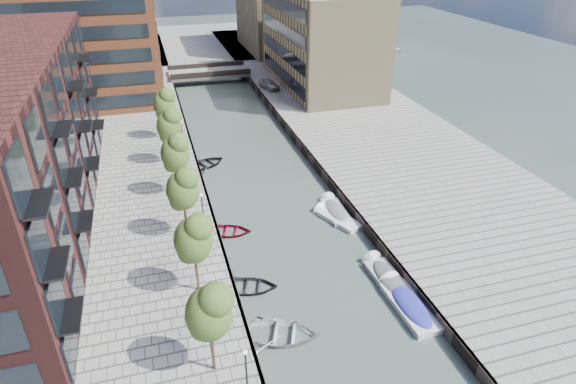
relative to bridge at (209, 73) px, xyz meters
name	(u,v)px	position (x,y,z in m)	size (l,w,h in m)	color
water	(251,158)	(0.00, -32.00, -1.39)	(300.00, 300.00, 0.00)	#38473F
quay_right	(381,138)	(16.00, -32.00, -0.89)	(20.00, 140.00, 1.00)	gray
quay_wall_left	(196,160)	(-6.10, -32.00, -0.89)	(0.25, 140.00, 1.00)	#332823
quay_wall_right	(302,148)	(6.10, -32.00, -0.89)	(0.25, 140.00, 1.00)	#332823
far_closure	(191,44)	(0.00, 28.00, -0.89)	(80.00, 40.00, 1.00)	gray
apartment_block	(20,147)	(-20.00, -42.00, 6.61)	(8.00, 38.00, 14.00)	black
tan_block_near	(321,38)	(16.00, -10.00, 6.61)	(12.00, 25.00, 14.00)	tan
tan_block_far	(276,7)	(16.00, 16.00, 7.61)	(12.00, 20.00, 16.00)	tan
bridge	(209,73)	(0.00, 0.00, 0.00)	(13.00, 6.00, 1.30)	gray
tree_1	(208,311)	(-8.50, -61.00, 3.92)	(2.50, 2.50, 5.95)	#382619
tree_2	(193,237)	(-8.50, -54.00, 3.92)	(2.50, 2.50, 5.95)	#382619
tree_3	(182,188)	(-8.50, -47.00, 3.92)	(2.50, 2.50, 5.95)	#382619
tree_4	(175,152)	(-8.50, -40.00, 3.92)	(2.50, 2.50, 5.95)	#382619
tree_5	(169,124)	(-8.50, -33.00, 3.92)	(2.50, 2.50, 5.95)	#382619
tree_6	(164,103)	(-8.50, -26.00, 3.92)	(2.50, 2.50, 5.95)	#382619
lamp_0	(246,374)	(-7.20, -64.00, 2.12)	(0.24, 0.24, 4.12)	black
lamp_1	(203,212)	(-7.20, -48.00, 2.12)	(0.24, 0.24, 4.12)	black
lamp_2	(183,136)	(-7.20, -32.00, 2.12)	(0.24, 0.24, 4.12)	black
sloop_1	(250,289)	(-4.93, -53.77, -1.39)	(2.95, 4.13, 0.85)	#242427
sloop_2	(228,233)	(-5.13, -46.26, -1.39)	(2.88, 4.03, 0.84)	maroon
sloop_3	(280,337)	(-4.06, -58.86, -1.39)	(3.66, 5.12, 1.06)	silver
sloop_4	(206,166)	(-5.13, -32.60, -1.39)	(3.28, 4.59, 0.95)	black
motorboat_1	(386,277)	(4.95, -55.56, -1.18)	(2.03, 5.34, 1.76)	#B0B0AE
motorboat_2	(334,218)	(4.35, -46.62, -1.30)	(3.33, 4.91, 1.55)	white
motorboat_3	(406,303)	(5.03, -58.49, -1.16)	(2.11, 5.70, 1.88)	silver
motorboat_4	(334,210)	(4.80, -45.47, -1.20)	(1.88, 4.84, 1.59)	silver
car	(269,84)	(7.73, -10.45, 0.33)	(1.70, 4.23, 1.44)	#A7A7AC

